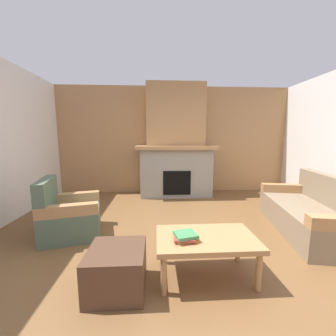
% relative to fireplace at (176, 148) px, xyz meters
% --- Properties ---
extents(ground, '(9.00, 9.00, 0.00)m').
position_rel_fireplace_xyz_m(ground, '(0.00, -2.62, -1.16)').
color(ground, brown).
extents(wall_back_wood_panel, '(6.00, 0.12, 2.70)m').
position_rel_fireplace_xyz_m(wall_back_wood_panel, '(0.00, 0.38, 0.19)').
color(wall_back_wood_panel, '#A87A4C').
rests_on(wall_back_wood_panel, ground).
extents(fireplace, '(1.90, 0.82, 2.70)m').
position_rel_fireplace_xyz_m(fireplace, '(0.00, 0.00, 0.00)').
color(fireplace, gray).
rests_on(fireplace, ground).
extents(couch, '(1.17, 1.93, 0.85)m').
position_rel_fireplace_xyz_m(couch, '(1.86, -2.21, -0.88)').
color(couch, '#847056').
rests_on(couch, ground).
extents(armchair, '(0.92, 0.92, 0.85)m').
position_rel_fireplace_xyz_m(armchair, '(-1.76, -2.10, -0.87)').
color(armchair, '#4C604C').
rests_on(armchair, ground).
extents(coffee_table, '(1.00, 0.60, 0.43)m').
position_rel_fireplace_xyz_m(coffee_table, '(0.02, -3.11, -0.79)').
color(coffee_table, '#A87A4C').
rests_on(coffee_table, ground).
extents(ottoman, '(0.52, 0.52, 0.40)m').
position_rel_fireplace_xyz_m(ottoman, '(-0.85, -3.26, -0.96)').
color(ottoman, '#4C3323').
rests_on(ottoman, ground).
extents(book_stack_near_edge, '(0.26, 0.23, 0.07)m').
position_rel_fireplace_xyz_m(book_stack_near_edge, '(-0.20, -3.17, -0.70)').
color(book_stack_near_edge, gold).
rests_on(book_stack_near_edge, coffee_table).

